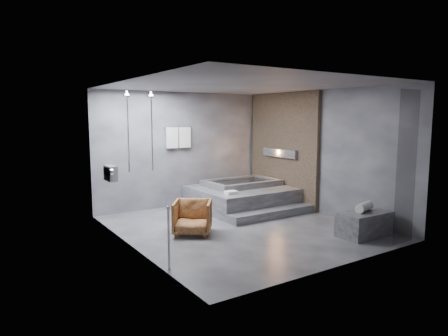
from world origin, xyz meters
TOP-DOWN VIEW (x-y plane):
  - room at (0.40, 0.24)m, footprint 5.00×5.04m
  - tub_deck at (1.05, 1.45)m, footprint 2.20×2.00m
  - tub_step at (1.05, 0.27)m, footprint 2.20×0.36m
  - concrete_bench at (1.59, -1.71)m, footprint 1.01×0.57m
  - driftwood_chair at (-1.02, 0.14)m, footprint 0.97×0.98m
  - rolled_towel at (1.62, -1.68)m, footprint 0.49×0.28m
  - deck_towel at (0.35, 0.87)m, footprint 0.27×0.20m

SIDE VIEW (x-z plane):
  - tub_step at x=1.05m, z-range 0.00..0.18m
  - concrete_bench at x=1.59m, z-range 0.00..0.45m
  - tub_deck at x=1.05m, z-range 0.00..0.50m
  - driftwood_chair at x=-1.02m, z-range 0.00..0.64m
  - deck_towel at x=0.35m, z-range 0.50..0.57m
  - rolled_towel at x=1.62m, z-range 0.45..0.62m
  - room at x=0.40m, z-range 0.32..3.14m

